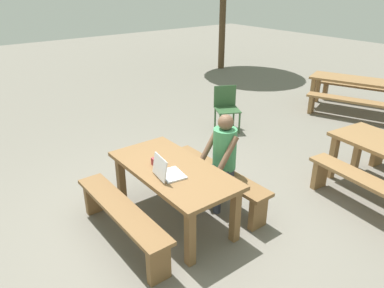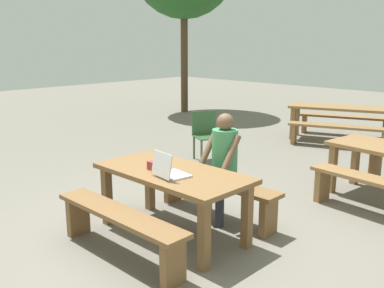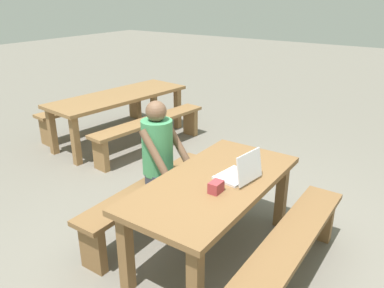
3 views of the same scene
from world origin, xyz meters
name	(u,v)px [view 1 (image 1 of 3)]	position (x,y,z in m)	size (l,w,h in m)	color
ground_plane	(174,219)	(0.00, 0.00, 0.00)	(30.00, 30.00, 0.00)	slate
picnic_table_front	(173,176)	(0.00, 0.00, 0.61)	(1.69, 0.83, 0.72)	brown
bench_near	(122,216)	(0.00, -0.70, 0.35)	(1.68, 0.30, 0.47)	brown
bench_far	(217,177)	(0.00, 0.70, 0.35)	(1.68, 0.30, 0.47)	brown
laptop	(167,172)	(0.13, -0.17, 0.78)	(0.35, 0.33, 0.26)	silver
small_pouch	(157,162)	(-0.16, -0.12, 0.76)	(0.12, 0.08, 0.09)	#993338
person_seated	(222,155)	(0.12, 0.66, 0.73)	(0.40, 0.40, 1.26)	#333847
plastic_chair	(226,107)	(-1.82, 2.52, 0.45)	(0.59, 0.59, 0.84)	#335933
bench_mid_south	(379,194)	(1.50, 1.98, 0.36)	(1.97, 0.52, 0.47)	olive
picnic_table_rear	(361,85)	(-0.81, 5.54, 0.61)	(2.19, 1.38, 0.72)	olive
bench_rear_south	(353,104)	(-0.60, 4.96, 0.33)	(1.86, 0.94, 0.44)	olive
bench_rear_north	(363,90)	(-1.03, 6.12, 0.33)	(1.86, 0.94, 0.44)	olive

